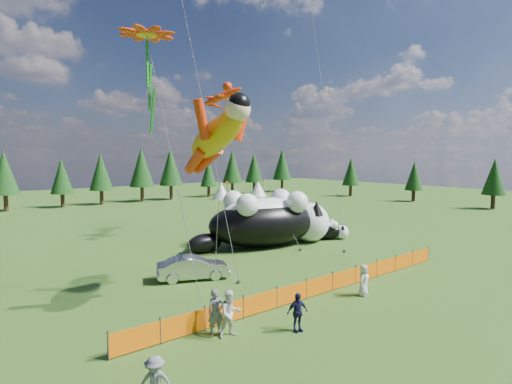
# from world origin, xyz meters

# --- Properties ---
(ground) EXTENTS (160.00, 160.00, 0.00)m
(ground) POSITION_xyz_m (0.00, 0.00, 0.00)
(ground) COLOR #12370A
(ground) RESTS_ON ground
(safety_fence) EXTENTS (22.06, 0.06, 1.10)m
(safety_fence) POSITION_xyz_m (0.00, -3.00, 0.50)
(safety_fence) COLOR #262626
(safety_fence) RESTS_ON ground
(tree_line) EXTENTS (90.00, 4.00, 8.00)m
(tree_line) POSITION_xyz_m (0.00, 45.00, 4.00)
(tree_line) COLOR black
(tree_line) RESTS_ON ground
(festival_tents) EXTENTS (50.00, 3.20, 2.80)m
(festival_tents) POSITION_xyz_m (11.00, 40.00, 1.40)
(festival_tents) COLOR white
(festival_tents) RESTS_ON ground
(cat_large) EXTENTS (12.44, 6.35, 4.54)m
(cat_large) POSITION_xyz_m (5.48, 7.55, 2.15)
(cat_large) COLOR black
(cat_large) RESTS_ON ground
(cat_small) EXTENTS (4.05, 3.37, 1.68)m
(cat_small) POSITION_xyz_m (11.06, 6.51, 0.80)
(cat_small) COLOR black
(cat_small) RESTS_ON ground
(car) EXTENTS (4.48, 2.95, 1.40)m
(car) POSITION_xyz_m (-3.89, 3.51, 0.70)
(car) COLOR silver
(car) RESTS_ON ground
(spectator_a) EXTENTS (0.78, 0.61, 1.89)m
(spectator_a) POSITION_xyz_m (-6.83, -3.60, 0.94)
(spectator_a) COLOR slate
(spectator_a) RESTS_ON ground
(spectator_b) EXTENTS (1.02, 0.72, 1.91)m
(spectator_b) POSITION_xyz_m (-6.47, -4.11, 0.96)
(spectator_b) COLOR silver
(spectator_b) RESTS_ON ground
(spectator_c) EXTENTS (1.05, 0.69, 1.64)m
(spectator_c) POSITION_xyz_m (-4.00, -5.45, 0.82)
(spectator_c) COLOR #16193D
(spectator_c) RESTS_ON ground
(spectator_d) EXTENTS (1.16, 1.04, 1.62)m
(spectator_d) POSITION_xyz_m (-10.85, -6.68, 0.81)
(spectator_d) COLOR slate
(spectator_d) RESTS_ON ground
(spectator_e) EXTENTS (0.93, 0.74, 1.66)m
(spectator_e) POSITION_xyz_m (1.73, -4.50, 0.83)
(spectator_e) COLOR silver
(spectator_e) RESTS_ON ground
(superhero_kite) EXTENTS (4.84, 5.25, 10.76)m
(superhero_kite) POSITION_xyz_m (-4.16, 0.50, 8.31)
(superhero_kite) COLOR orange
(superhero_kite) RESTS_ON ground
(gecko_kite) EXTENTS (5.48, 12.60, 15.83)m
(gecko_kite) POSITION_xyz_m (5.34, 14.19, 12.81)
(gecko_kite) COLOR red
(gecko_kite) RESTS_ON ground
(flower_kite) EXTENTS (3.19, 4.94, 13.38)m
(flower_kite) POSITION_xyz_m (-7.31, 1.52, 12.92)
(flower_kite) COLOR red
(flower_kite) RESTS_ON ground
(diamond_kite_a) EXTENTS (1.00, 5.95, 18.67)m
(diamond_kite_a) POSITION_xyz_m (-2.78, 6.28, 16.61)
(diamond_kite_a) COLOR blue
(diamond_kite_a) RESTS_ON ground
(diamond_kite_b) EXTENTS (3.94, 8.15, 24.74)m
(diamond_kite_b) POSITION_xyz_m (11.63, 9.29, 21.32)
(diamond_kite_b) COLOR #0C8992
(diamond_kite_b) RESTS_ON ground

